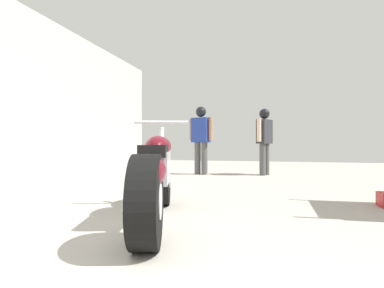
# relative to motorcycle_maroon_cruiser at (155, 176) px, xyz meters

# --- Properties ---
(ground_plane) EXTENTS (18.18, 18.18, 0.00)m
(ground_plane) POSITION_rel_motorcycle_maroon_cruiser_xyz_m (0.22, 1.62, -0.44)
(ground_plane) COLOR #A8A399
(garage_partition_left) EXTENTS (0.08, 8.33, 3.05)m
(garage_partition_left) POSITION_rel_motorcycle_maroon_cruiser_xyz_m (-2.92, 1.62, 1.09)
(garage_partition_left) COLOR #B7B5AD
(garage_partition_left) RESTS_ON ground_plane
(motorcycle_maroon_cruiser) EXTENTS (0.94, 2.15, 1.03)m
(motorcycle_maroon_cruiser) POSITION_rel_motorcycle_maroon_cruiser_xyz_m (0.00, 0.00, 0.00)
(motorcycle_maroon_cruiser) COLOR black
(motorcycle_maroon_cruiser) RESTS_ON ground_plane
(mechanic_in_blue) EXTENTS (0.39, 0.61, 1.62)m
(mechanic_in_blue) POSITION_rel_motorcycle_maroon_cruiser_xyz_m (0.87, 4.74, 0.53)
(mechanic_in_blue) COLOR #4C4C4C
(mechanic_in_blue) RESTS_ON ground_plane
(mechanic_with_helmet) EXTENTS (0.66, 0.35, 1.69)m
(mechanic_with_helmet) POSITION_rel_motorcycle_maroon_cruiser_xyz_m (-0.66, 4.49, 0.58)
(mechanic_with_helmet) COLOR #4C4C4C
(mechanic_with_helmet) RESTS_ON ground_plane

